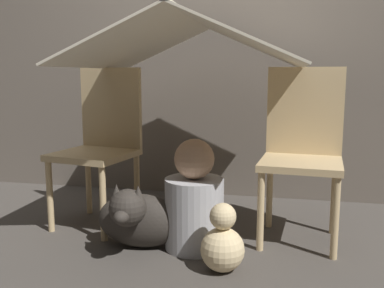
{
  "coord_description": "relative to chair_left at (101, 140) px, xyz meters",
  "views": [
    {
      "loc": [
        0.49,
        -2.06,
        0.9
      ],
      "look_at": [
        0.0,
        0.24,
        0.52
      ],
      "focal_mm": 40.0,
      "sensor_mm": 36.0,
      "label": 1
    }
  ],
  "objects": [
    {
      "name": "ground_plane",
      "position": [
        0.58,
        -0.32,
        -0.51
      ],
      "size": [
        8.8,
        8.8,
        0.0
      ],
      "primitive_type": "plane",
      "color": "#47423D"
    },
    {
      "name": "wall_back",
      "position": [
        0.58,
        0.77,
        0.74
      ],
      "size": [
        7.0,
        0.05,
        2.5
      ],
      "color": "#6B6056",
      "rests_on": "ground_plane"
    },
    {
      "name": "chair_left",
      "position": [
        0.0,
        0.0,
        0.0
      ],
      "size": [
        0.49,
        0.49,
        0.94
      ],
      "rotation": [
        0.0,
        0.0,
        -0.19
      ],
      "color": "#D1B27F",
      "rests_on": "ground_plane"
    },
    {
      "name": "chair_right",
      "position": [
        1.18,
        0.0,
        0.0
      ],
      "size": [
        0.46,
        0.46,
        0.94
      ],
      "rotation": [
        0.0,
        0.0,
        -0.09
      ],
      "color": "#D1B27F",
      "rests_on": "ground_plane"
    },
    {
      "name": "sheet_canopy",
      "position": [
        0.58,
        -0.08,
        0.57
      ],
      "size": [
        1.19,
        1.1,
        0.27
      ],
      "color": "silver"
    },
    {
      "name": "person_front",
      "position": [
        0.63,
        -0.28,
        -0.27
      ],
      "size": [
        0.31,
        0.31,
        0.58
      ],
      "color": "#B2B2B7",
      "rests_on": "ground_plane"
    },
    {
      "name": "dog",
      "position": [
        0.35,
        -0.37,
        -0.34
      ],
      "size": [
        0.46,
        0.41,
        0.38
      ],
      "color": "#332D28",
      "rests_on": "ground_plane"
    },
    {
      "name": "plush_toy",
      "position": [
        0.82,
        -0.52,
        -0.38
      ],
      "size": [
        0.21,
        0.21,
        0.32
      ],
      "color": "beige",
      "rests_on": "ground_plane"
    }
  ]
}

